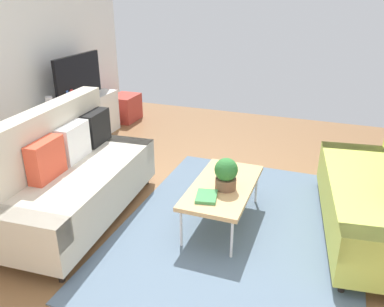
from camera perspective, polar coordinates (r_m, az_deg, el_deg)
ground_plane at (r=3.82m, az=1.69°, el=-11.08°), size 7.68×7.68×0.00m
area_rug at (r=3.86m, az=7.03°, el=-10.80°), size 2.90×2.20×0.01m
couch_beige at (r=3.99m, az=-17.18°, el=-3.11°), size 1.95×0.97×1.10m
coffee_table at (r=3.74m, az=4.51°, el=-4.92°), size 1.10×0.56×0.42m
tv_console at (r=6.05m, az=-15.71°, el=4.66°), size 1.40×0.44×0.64m
tv at (r=5.88m, az=-16.21°, el=10.49°), size 1.00×0.20×0.64m
storage_trunk at (r=6.90m, az=-9.71°, el=6.58°), size 0.52×0.40×0.44m
potted_plant at (r=3.60m, az=4.98°, el=-2.93°), size 0.22×0.22×0.30m
table_book_0 at (r=3.49m, az=2.12°, el=-6.28°), size 0.27×0.23×0.03m
vase_0 at (r=5.53m, az=-20.03°, el=6.88°), size 0.10×0.10×0.18m
bottle_0 at (r=5.59m, az=-18.30°, el=7.21°), size 0.05×0.05×0.17m
bottle_1 at (r=5.67m, az=-17.69°, el=7.70°), size 0.04×0.04×0.21m
bottle_2 at (r=5.74m, az=-17.12°, el=7.94°), size 0.05×0.05×0.21m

